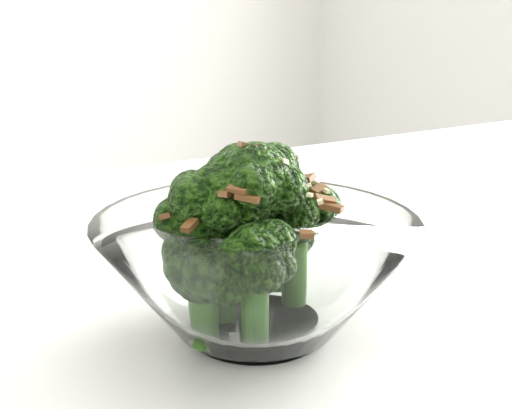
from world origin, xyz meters
TOP-DOWN VIEW (x-y plane):
  - table at (0.10, -0.02)m, footprint 1.32×1.00m
  - broccoli_dish at (0.01, -0.05)m, footprint 0.20×0.20m

SIDE VIEW (x-z plane):
  - table at x=0.10m, z-range 0.31..1.06m
  - broccoli_dish at x=0.01m, z-range 0.74..0.86m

